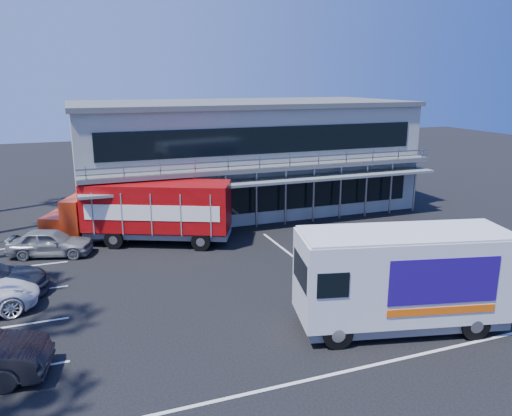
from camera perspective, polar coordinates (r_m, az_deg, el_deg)
name	(u,v)px	position (r m, az deg, el deg)	size (l,w,h in m)	color
ground	(289,292)	(21.39, 3.82, -9.60)	(120.00, 120.00, 0.00)	black
building	(241,155)	(34.91, -1.70, 6.12)	(22.40, 12.00, 7.30)	gray
red_truck	(145,210)	(27.64, -12.58, -0.24)	(10.12, 6.28, 3.39)	#B3280E
white_van	(403,278)	(18.52, 16.42, -7.65)	(7.80, 4.17, 3.62)	silver
parked_car_e	(50,242)	(27.41, -22.46, -3.65)	(1.66, 4.13, 1.41)	slate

